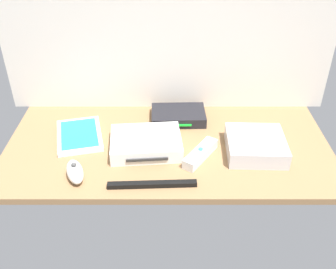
% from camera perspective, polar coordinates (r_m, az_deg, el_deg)
% --- Properties ---
extents(ground_plane, '(1.00, 0.48, 0.02)m').
position_cam_1_polar(ground_plane, '(1.21, -0.00, -1.96)').
color(ground_plane, '#936D47').
rests_on(ground_plane, ground).
extents(back_wall, '(1.10, 0.01, 0.64)m').
position_cam_1_polar(back_wall, '(1.28, -0.05, 16.75)').
color(back_wall, silver).
rests_on(back_wall, ground).
extents(game_console, '(0.22, 0.18, 0.04)m').
position_cam_1_polar(game_console, '(1.18, -3.23, -1.27)').
color(game_console, white).
rests_on(game_console, ground_plane).
extents(mini_computer, '(0.18, 0.18, 0.05)m').
position_cam_1_polar(mini_computer, '(1.19, 12.71, -1.49)').
color(mini_computer, silver).
rests_on(mini_computer, ground_plane).
extents(game_case, '(0.18, 0.22, 0.02)m').
position_cam_1_polar(game_case, '(1.27, -12.87, -0.14)').
color(game_case, white).
rests_on(game_case, ground_plane).
extents(network_router, '(0.18, 0.13, 0.03)m').
position_cam_1_polar(network_router, '(1.32, 1.49, 2.80)').
color(network_router, black).
rests_on(network_router, ground_plane).
extents(remote_wand, '(0.11, 0.14, 0.03)m').
position_cam_1_polar(remote_wand, '(1.15, 4.78, -2.81)').
color(remote_wand, white).
rests_on(remote_wand, ground_plane).
extents(remote_nunchuk, '(0.08, 0.11, 0.05)m').
position_cam_1_polar(remote_nunchuk, '(1.10, -13.45, -5.35)').
color(remote_nunchuk, white).
rests_on(remote_nunchuk, ground_plane).
extents(sensor_bar, '(0.24, 0.03, 0.01)m').
position_cam_1_polar(sensor_bar, '(1.05, -2.28, -7.32)').
color(sensor_bar, black).
rests_on(sensor_bar, ground_plane).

